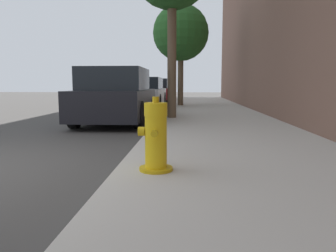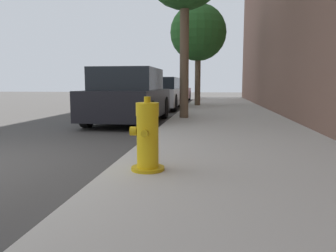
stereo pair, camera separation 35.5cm
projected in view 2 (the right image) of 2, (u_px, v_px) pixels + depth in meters
name	position (u px, v px, depth m)	size (l,w,h in m)	color
sidewalk_slab	(251.00, 174.00, 3.71)	(3.20, 40.00, 0.16)	#B7B2A8
fire_hydrant	(147.00, 138.00, 3.55)	(0.37, 0.37, 0.80)	#C39C11
parked_car_near	(129.00, 97.00, 9.27)	(1.81, 3.99, 1.53)	black
parked_car_mid	(159.00, 94.00, 14.41)	(1.87, 4.42, 1.37)	silver
parked_car_far	(175.00, 91.00, 20.81)	(1.84, 4.08, 1.42)	maroon
street_tree_far	(198.00, 33.00, 14.15)	(2.43, 2.43, 4.36)	brown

